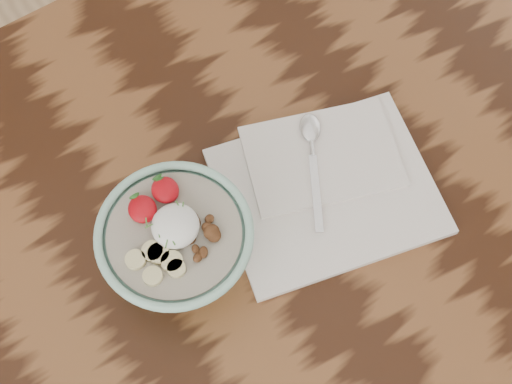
% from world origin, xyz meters
% --- Properties ---
extents(table, '(1.60, 0.90, 0.75)m').
position_xyz_m(table, '(0.00, 0.00, 0.66)').
color(table, black).
rests_on(table, ground).
extents(breakfast_bowl, '(0.19, 0.19, 0.13)m').
position_xyz_m(breakfast_bowl, '(0.08, -0.03, 0.82)').
color(breakfast_bowl, '#99CFBB').
rests_on(breakfast_bowl, table).
extents(napkin, '(0.33, 0.29, 0.02)m').
position_xyz_m(napkin, '(0.30, -0.04, 0.76)').
color(napkin, white).
rests_on(napkin, table).
extents(spoon, '(0.11, 0.16, 0.01)m').
position_xyz_m(spoon, '(0.32, 0.01, 0.77)').
color(spoon, silver).
rests_on(spoon, napkin).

